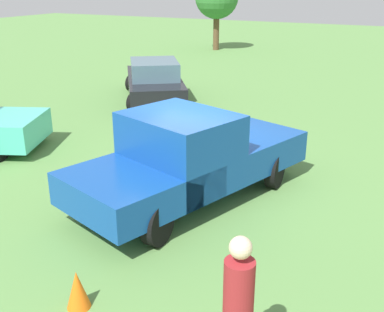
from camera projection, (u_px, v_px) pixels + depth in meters
The scene contains 5 objects.
ground_plane at pixel (193, 187), 9.94m from camera, with size 80.00×80.00×0.00m, color #5B8C47.
pickup_truck at pixel (187, 156), 9.03m from camera, with size 5.43×3.46×1.81m.
sedan_far at pixel (154, 82), 16.81m from camera, with size 4.94×4.22×1.46m.
person_bystander at pixel (238, 303), 4.81m from camera, with size 0.41×0.41×1.79m.
traffic_cone at pixel (78, 290), 6.22m from camera, with size 0.32×0.32×0.55m, color orange.
Camera 1 is at (-8.10, -4.08, 4.13)m, focal length 44.04 mm.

